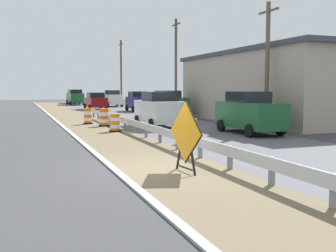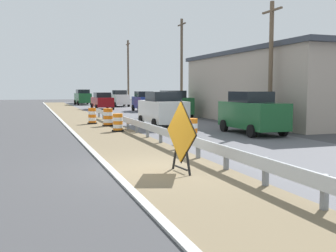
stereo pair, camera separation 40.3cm
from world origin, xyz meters
The scene contains 22 objects.
ground_plane centered at (0.00, 0.00, 0.00)m, with size 160.00×160.00×0.00m, color #3D3D3F.
median_dirt_strip centered at (0.43, 0.00, 0.00)m, with size 3.27×120.00×0.01m, color #706047.
far_lane_asphalt centered at (5.43, 0.00, 0.00)m, with size 6.72×120.00×0.00m, color #56565B.
curb_near_edge centered at (-1.30, 0.00, 0.00)m, with size 0.20×120.00×0.11m, color #ADADA8.
guardrail_median centered at (1.83, 0.27, 0.52)m, with size 0.18×44.84×0.71m.
warning_sign_diamond centered at (0.53, -0.64, 1.07)m, with size 0.23×1.78×2.04m.
traffic_barrel_nearest centered at (3.20, 5.03, 0.48)m, with size 0.65×0.65×1.05m.
traffic_barrel_close centered at (1.10, 10.51, 0.44)m, with size 0.66×0.66×0.98m.
traffic_barrel_mid centered at (1.20, 13.90, 0.50)m, with size 0.73×0.73×1.11m.
traffic_barrel_far centered at (0.49, 15.79, 0.48)m, with size 0.64×0.64×1.06m.
car_lead_near_lane centered at (4.27, 12.25, 1.08)m, with size 2.14×4.40×2.16m.
car_trailing_near_lane centered at (7.84, 29.05, 1.03)m, with size 2.03×4.13×2.07m.
car_lead_far_lane centered at (3.95, 48.46, 1.12)m, with size 2.21×4.56×2.24m.
car_mid_far_lane centered at (7.91, 41.22, 1.07)m, with size 2.03×4.23×2.15m.
car_trailing_far_lane centered at (4.34, 34.24, 0.97)m, with size 2.10×4.66×1.93m.
car_distant_a centered at (7.83, 20.06, 1.09)m, with size 2.11×4.48×2.19m.
car_distant_b centered at (4.49, 54.76, 1.07)m, with size 1.99×4.68×2.15m.
car_distant_c centered at (7.47, 7.12, 1.10)m, with size 2.04×4.52×2.20m.
roadside_shop_near centered at (13.76, 13.69, 2.52)m, with size 8.24×16.54×5.01m.
utility_pole_near centered at (9.31, 8.29, 3.72)m, with size 0.24×1.80×7.13m.
utility_pole_mid centered at (9.84, 23.43, 4.50)m, with size 0.24×1.80×8.67m.
utility_pole_far centered at (8.80, 40.05, 4.46)m, with size 0.24×1.80×8.60m.
Camera 1 is at (-3.81, -10.80, 2.34)m, focal length 42.54 mm.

